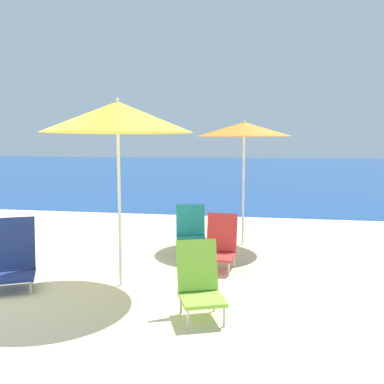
# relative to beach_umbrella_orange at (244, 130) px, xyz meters

# --- Properties ---
(sea_water) EXTENTS (60.00, 40.00, 0.01)m
(sea_water) POSITION_rel_beach_umbrella_orange_xyz_m (-2.98, 22.67, -1.90)
(sea_water) COLOR #19478C
(sea_water) RESTS_ON ground
(beach_umbrella_orange) EXTENTS (1.55, 1.55, 2.07)m
(beach_umbrella_orange) POSITION_rel_beach_umbrella_orange_xyz_m (0.00, 0.00, 0.00)
(beach_umbrella_orange) COLOR white
(beach_umbrella_orange) RESTS_ON ground
(beach_umbrella_yellow) EXTENTS (1.74, 1.74, 2.20)m
(beach_umbrella_yellow) POSITION_rel_beach_umbrella_orange_xyz_m (-1.29, -2.35, 0.07)
(beach_umbrella_yellow) COLOR white
(beach_umbrella_yellow) RESTS_ON ground
(beach_chair_navy) EXTENTS (0.72, 0.75, 0.80)m
(beach_chair_navy) POSITION_rel_beach_umbrella_orange_xyz_m (-2.52, -2.63, -1.56)
(beach_chair_navy) COLOR silver
(beach_chair_navy) RESTS_ON ground
(beach_chair_teal) EXTENTS (0.55, 0.60, 0.74)m
(beach_chair_teal) POSITION_rel_beach_umbrella_orange_xyz_m (-0.74, -0.75, -1.53)
(beach_chair_teal) COLOR silver
(beach_chair_teal) RESTS_ON ground
(beach_chair_lime) EXTENTS (0.57, 0.63, 0.73)m
(beach_chair_lime) POSITION_rel_beach_umbrella_orange_xyz_m (-0.22, -3.07, -1.56)
(beach_chair_lime) COLOR silver
(beach_chair_lime) RESTS_ON ground
(beach_chair_red) EXTENTS (0.45, 0.58, 0.73)m
(beach_chair_red) POSITION_rel_beach_umbrella_orange_xyz_m (-0.21, -1.44, -1.57)
(beach_chair_red) COLOR silver
(beach_chair_red) RESTS_ON ground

